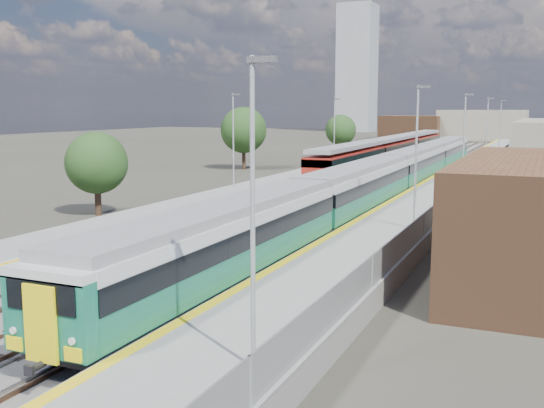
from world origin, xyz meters
The scene contains 11 objects.
ground centered at (0.00, 50.00, 0.00)m, with size 320.00×320.00×0.00m, color #47443A.
ballast_bed centered at (-2.25, 52.50, 0.03)m, with size 10.50×155.00×0.06m, color #565451.
tracks centered at (-1.65, 54.18, 0.11)m, with size 8.96×160.00×0.17m.
platform_right centered at (5.28, 52.49, 0.54)m, with size 4.70×155.00×8.52m.
platform_left centered at (-9.05, 52.49, 0.52)m, with size 4.30×155.00×8.52m.
buildings centered at (-18.12, 138.60, 10.70)m, with size 72.00×185.50×40.00m.
green_train centered at (1.50, 38.79, 2.14)m, with size 2.76×76.85×3.04m.
red_train centered at (-5.50, 69.70, 2.14)m, with size 2.87×58.19×3.62m.
tree_a centered at (-15.41, 23.58, 3.63)m, with size 4.26×4.26×5.78m.
tree_b centered at (-20.98, 57.91, 4.75)m, with size 5.57×5.57×7.55m.
tree_c centered at (-16.72, 83.26, 4.03)m, with size 4.73×4.73×6.41m.
Camera 1 is at (12.94, -11.42, 7.31)m, focal length 42.00 mm.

